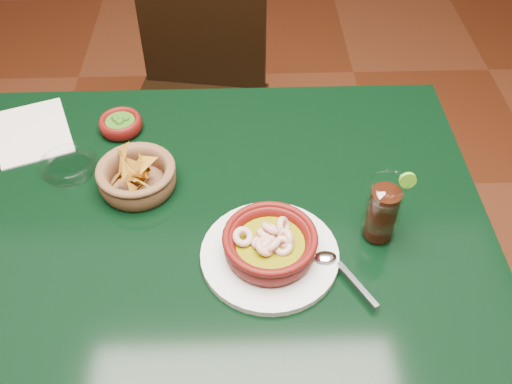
{
  "coord_description": "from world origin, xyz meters",
  "views": [
    {
      "loc": [
        0.12,
        -0.78,
        1.6
      ],
      "look_at": [
        0.14,
        -0.02,
        0.81
      ],
      "focal_mm": 40.0,
      "sensor_mm": 36.0,
      "label": 1
    }
  ],
  "objects_px": {
    "cola_drink": "(383,210)",
    "shrimp_plate": "(270,247)",
    "dining_table": "(190,238)",
    "chip_basket": "(137,177)",
    "dining_chair": "(198,96)"
  },
  "relations": [
    {
      "from": "dining_table",
      "to": "dining_chair",
      "type": "height_order",
      "value": "dining_chair"
    },
    {
      "from": "dining_table",
      "to": "chip_basket",
      "type": "xyz_separation_m",
      "value": [
        -0.1,
        0.06,
        0.13
      ]
    },
    {
      "from": "cola_drink",
      "to": "shrimp_plate",
      "type": "bearing_deg",
      "value": -166.95
    },
    {
      "from": "dining_table",
      "to": "shrimp_plate",
      "type": "distance_m",
      "value": 0.25
    },
    {
      "from": "dining_table",
      "to": "dining_chair",
      "type": "xyz_separation_m",
      "value": [
        -0.02,
        0.71,
        -0.15
      ]
    },
    {
      "from": "dining_table",
      "to": "cola_drink",
      "type": "xyz_separation_m",
      "value": [
        0.37,
        -0.08,
        0.17
      ]
    },
    {
      "from": "shrimp_plate",
      "to": "chip_basket",
      "type": "xyz_separation_m",
      "value": [
        -0.26,
        0.19,
        -0.0
      ]
    },
    {
      "from": "dining_table",
      "to": "cola_drink",
      "type": "relative_size",
      "value": 7.43
    },
    {
      "from": "cola_drink",
      "to": "dining_chair",
      "type": "bearing_deg",
      "value": 116.37
    },
    {
      "from": "dining_table",
      "to": "shrimp_plate",
      "type": "relative_size",
      "value": 3.89
    },
    {
      "from": "dining_table",
      "to": "chip_basket",
      "type": "height_order",
      "value": "chip_basket"
    },
    {
      "from": "dining_table",
      "to": "dining_chair",
      "type": "distance_m",
      "value": 0.72
    },
    {
      "from": "shrimp_plate",
      "to": "cola_drink",
      "type": "relative_size",
      "value": 1.91
    },
    {
      "from": "dining_chair",
      "to": "shrimp_plate",
      "type": "distance_m",
      "value": 0.9
    },
    {
      "from": "dining_table",
      "to": "dining_chair",
      "type": "relative_size",
      "value": 1.32
    }
  ]
}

